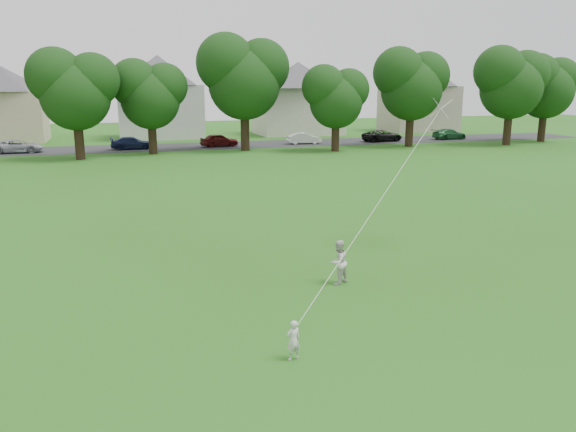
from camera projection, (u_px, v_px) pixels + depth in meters
name	position (u px, v px, depth m)	size (l,w,h in m)	color
ground	(322.00, 322.00, 14.04)	(160.00, 160.00, 0.00)	#265513
street	(169.00, 147.00, 53.19)	(90.00, 7.00, 0.01)	#2D2D30
toddler	(293.00, 340.00, 12.03)	(0.33, 0.22, 0.91)	silver
older_boy	(338.00, 262.00, 16.61)	(0.65, 0.51, 1.34)	silver
kite	(385.00, 193.00, 15.82)	(4.30, 4.06, 11.21)	white
tree_row	(178.00, 77.00, 46.41)	(78.98, 8.93, 10.89)	black
parked_cars	(182.00, 141.00, 52.42)	(62.69, 2.30, 1.22)	black
house_row	(161.00, 90.00, 61.38)	(76.57, 13.73, 10.48)	silver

